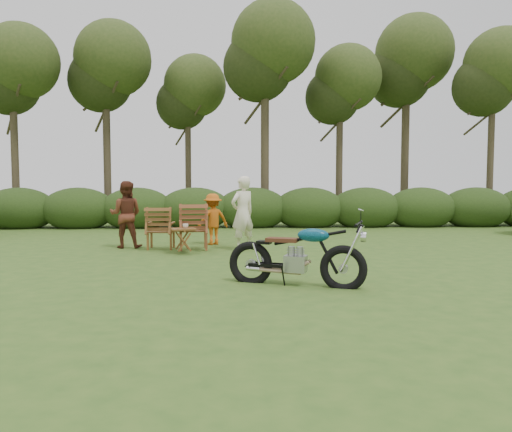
{
  "coord_description": "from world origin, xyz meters",
  "views": [
    {
      "loc": [
        -0.71,
        -8.38,
        1.6
      ],
      "look_at": [
        -0.23,
        1.62,
        0.9
      ],
      "focal_mm": 35.0,
      "sensor_mm": 36.0,
      "label": 1
    }
  ],
  "objects_px": {
    "lawn_chair_right": "(194,249)",
    "adult_b": "(126,248)",
    "lawn_chair_left": "(161,249)",
    "side_table": "(183,241)",
    "child": "(213,245)",
    "cup": "(185,226)",
    "motorcycle": "(295,285)",
    "adult_a": "(243,250)"
  },
  "relations": [
    {
      "from": "lawn_chair_left",
      "to": "motorcycle",
      "type": "bearing_deg",
      "value": 123.91
    },
    {
      "from": "lawn_chair_right",
      "to": "side_table",
      "type": "relative_size",
      "value": 1.89
    },
    {
      "from": "lawn_chair_right",
      "to": "side_table",
      "type": "bearing_deg",
      "value": 70.53
    },
    {
      "from": "cup",
      "to": "adult_b",
      "type": "relative_size",
      "value": 0.08
    },
    {
      "from": "lawn_chair_left",
      "to": "adult_a",
      "type": "bearing_deg",
      "value": 174.0
    },
    {
      "from": "lawn_chair_left",
      "to": "child",
      "type": "bearing_deg",
      "value": -145.85
    },
    {
      "from": "lawn_chair_right",
      "to": "side_table",
      "type": "height_order",
      "value": "side_table"
    },
    {
      "from": "lawn_chair_right",
      "to": "lawn_chair_left",
      "type": "xyz_separation_m",
      "value": [
        -0.77,
        0.13,
        0.0
      ]
    },
    {
      "from": "side_table",
      "to": "adult_b",
      "type": "distance_m",
      "value": 1.84
    },
    {
      "from": "cup",
      "to": "motorcycle",
      "type": "bearing_deg",
      "value": -59.91
    },
    {
      "from": "adult_a",
      "to": "child",
      "type": "bearing_deg",
      "value": -90.93
    },
    {
      "from": "lawn_chair_right",
      "to": "adult_b",
      "type": "height_order",
      "value": "adult_b"
    },
    {
      "from": "cup",
      "to": "adult_b",
      "type": "height_order",
      "value": "adult_b"
    },
    {
      "from": "side_table",
      "to": "adult_a",
      "type": "xyz_separation_m",
      "value": [
        1.32,
        0.55,
        -0.28
      ]
    },
    {
      "from": "adult_b",
      "to": "child",
      "type": "distance_m",
      "value": 2.13
    },
    {
      "from": "lawn_chair_left",
      "to": "adult_b",
      "type": "xyz_separation_m",
      "value": [
        -0.87,
        0.24,
        0.0
      ]
    },
    {
      "from": "lawn_chair_left",
      "to": "adult_b",
      "type": "bearing_deg",
      "value": -13.79
    },
    {
      "from": "motorcycle",
      "to": "cup",
      "type": "relative_size",
      "value": 16.39
    },
    {
      "from": "adult_b",
      "to": "child",
      "type": "relative_size",
      "value": 1.24
    },
    {
      "from": "motorcycle",
      "to": "adult_b",
      "type": "bearing_deg",
      "value": 149.01
    },
    {
      "from": "lawn_chair_right",
      "to": "cup",
      "type": "bearing_deg",
      "value": 73.55
    },
    {
      "from": "lawn_chair_right",
      "to": "adult_b",
      "type": "relative_size",
      "value": 0.67
    },
    {
      "from": "cup",
      "to": "child",
      "type": "xyz_separation_m",
      "value": [
        0.54,
        1.53,
        -0.61
      ]
    },
    {
      "from": "lawn_chair_left",
      "to": "side_table",
      "type": "height_order",
      "value": "side_table"
    },
    {
      "from": "motorcycle",
      "to": "child",
      "type": "bearing_deg",
      "value": 127.13
    },
    {
      "from": "motorcycle",
      "to": "side_table",
      "type": "height_order",
      "value": "motorcycle"
    },
    {
      "from": "motorcycle",
      "to": "adult_b",
      "type": "height_order",
      "value": "adult_b"
    },
    {
      "from": "lawn_chair_left",
      "to": "side_table",
      "type": "xyz_separation_m",
      "value": [
        0.6,
        -0.82,
        0.28
      ]
    },
    {
      "from": "lawn_chair_right",
      "to": "cup",
      "type": "xyz_separation_m",
      "value": [
        -0.12,
        -0.64,
        0.61
      ]
    },
    {
      "from": "child",
      "to": "cup",
      "type": "bearing_deg",
      "value": 43.87
    },
    {
      "from": "adult_a",
      "to": "adult_b",
      "type": "bearing_deg",
      "value": -46.81
    },
    {
      "from": "lawn_chair_left",
      "to": "cup",
      "type": "height_order",
      "value": "cup"
    },
    {
      "from": "lawn_chair_left",
      "to": "adult_a",
      "type": "distance_m",
      "value": 1.94
    },
    {
      "from": "side_table",
      "to": "child",
      "type": "bearing_deg",
      "value": 69.43
    },
    {
      "from": "side_table",
      "to": "child",
      "type": "distance_m",
      "value": 1.71
    },
    {
      "from": "lawn_chair_left",
      "to": "side_table",
      "type": "bearing_deg",
      "value": 128.28
    },
    {
      "from": "child",
      "to": "side_table",
      "type": "bearing_deg",
      "value": 42.89
    },
    {
      "from": "adult_a",
      "to": "lawn_chair_left",
      "type": "bearing_deg",
      "value": -44.34
    },
    {
      "from": "side_table",
      "to": "cup",
      "type": "height_order",
      "value": "cup"
    },
    {
      "from": "lawn_chair_right",
      "to": "lawn_chair_left",
      "type": "relative_size",
      "value": 1.08
    },
    {
      "from": "adult_b",
      "to": "cup",
      "type": "bearing_deg",
      "value": 147.48
    },
    {
      "from": "motorcycle",
      "to": "lawn_chair_left",
      "type": "xyz_separation_m",
      "value": [
        -2.66,
        4.24,
        0.0
      ]
    }
  ]
}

